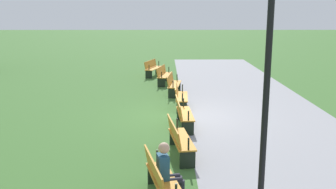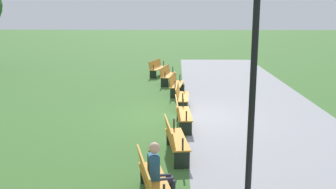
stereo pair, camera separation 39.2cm
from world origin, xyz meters
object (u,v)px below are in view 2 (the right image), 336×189
(bench_4, at_px, (182,113))
(bench_1, at_px, (167,75))
(bench_5, at_px, (175,138))
(bench_2, at_px, (176,84))
(lamp_post, at_px, (254,58))
(bench_3, at_px, (181,96))
(person_seated, at_px, (158,170))
(bench_0, at_px, (157,68))
(bench_6, at_px, (152,179))

(bench_4, bearing_deg, bench_1, -177.51)
(bench_4, distance_m, bench_5, 2.47)
(bench_2, height_order, bench_4, same)
(bench_4, height_order, lamp_post, lamp_post)
(bench_1, relative_size, lamp_post, 0.43)
(bench_3, bearing_deg, bench_4, 2.51)
(bench_1, distance_m, person_seated, 12.19)
(bench_5, bearing_deg, lamp_post, 10.88)
(bench_3, xyz_separation_m, person_seated, (7.29, -0.52, 0.16))
(bench_0, bearing_deg, bench_2, 30.06)
(bench_1, bearing_deg, bench_3, 20.05)
(bench_3, bearing_deg, person_seated, -1.54)
(bench_4, bearing_deg, bench_0, -175.02)
(bench_5, height_order, bench_6, same)
(bench_2, height_order, bench_5, same)
(bench_5, bearing_deg, bench_0, 177.47)
(bench_0, xyz_separation_m, person_seated, (14.58, 0.77, 0.16))
(bench_5, distance_m, bench_6, 2.47)
(bench_3, height_order, lamp_post, lamp_post)
(bench_0, relative_size, bench_1, 1.00)
(bench_0, xyz_separation_m, bench_3, (7.29, 1.28, 0.00))
(bench_0, distance_m, bench_3, 7.40)
(bench_5, distance_m, person_seated, 2.38)
(person_seated, bearing_deg, bench_4, 161.34)
(lamp_post, bearing_deg, person_seated, -129.91)
(bench_5, height_order, person_seated, person_seated)
(bench_2, bearing_deg, bench_5, 7.53)
(bench_5, relative_size, lamp_post, 0.42)
(bench_4, bearing_deg, bench_3, 177.49)
(bench_4, bearing_deg, bench_6, -10.00)
(bench_2, relative_size, bench_4, 1.02)
(bench_6, bearing_deg, lamp_post, 41.65)
(bench_6, bearing_deg, bench_4, 159.95)
(bench_6, xyz_separation_m, lamp_post, (1.18, 1.63, 2.51))
(bench_2, relative_size, person_seated, 1.53)
(bench_1, bearing_deg, lamp_post, 19.47)
(person_seated, distance_m, lamp_post, 3.05)
(bench_3, distance_m, person_seated, 7.31)
(bench_2, relative_size, bench_5, 1.00)
(bench_0, xyz_separation_m, bench_4, (9.76, 1.28, 0.00))
(bench_4, distance_m, person_seated, 4.85)
(bench_3, distance_m, lamp_post, 8.96)
(bench_3, distance_m, bench_4, 2.47)
(bench_3, distance_m, bench_5, 4.94)
(bench_2, bearing_deg, lamp_post, 13.76)
(bench_2, height_order, bench_3, same)
(bench_6, bearing_deg, bench_0, 169.95)
(bench_6, bearing_deg, person_seated, 109.42)
(bench_3, bearing_deg, bench_5, 0.01)
(bench_0, distance_m, person_seated, 14.60)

